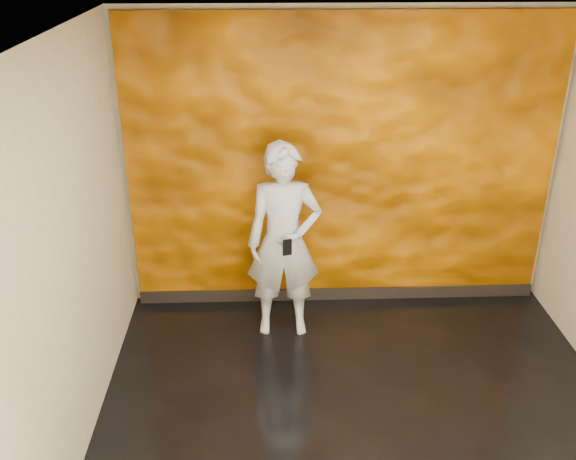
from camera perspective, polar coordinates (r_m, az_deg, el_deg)
name	(u,v)px	position (r m, az deg, el deg)	size (l,w,h in m)	color
room	(376,268)	(4.13, 7.87, -3.37)	(4.02, 4.02, 2.81)	black
feature_wall	(342,167)	(5.91, 4.79, 5.61)	(3.90, 0.06, 2.75)	orange
baseboard	(337,293)	(6.44, 4.41, -5.64)	(3.90, 0.04, 0.12)	black
man	(284,242)	(5.57, -0.35, -1.07)	(0.65, 0.43, 1.78)	#AAAFBB
phone	(287,247)	(5.29, -0.07, -1.55)	(0.08, 0.02, 0.14)	black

